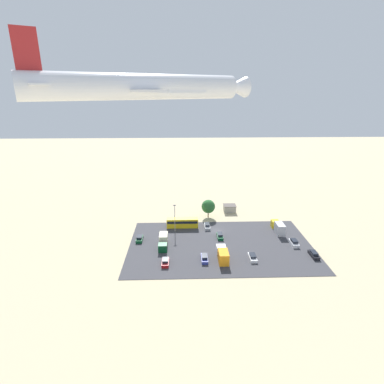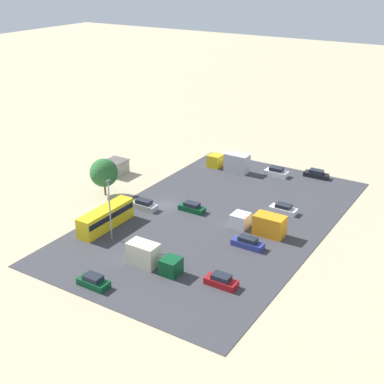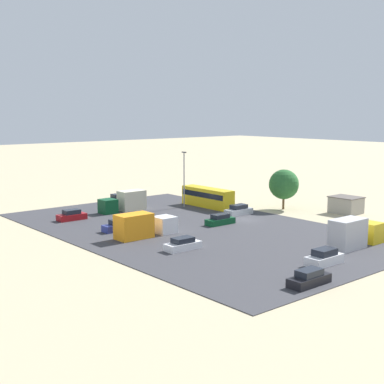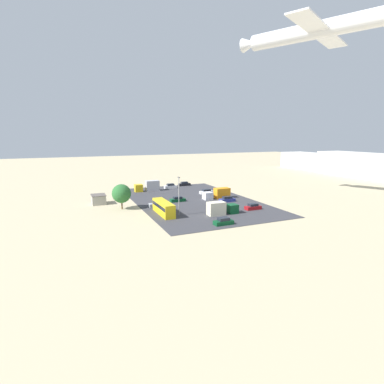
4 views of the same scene
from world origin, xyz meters
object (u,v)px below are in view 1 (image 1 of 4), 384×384
Objects in this scene: parked_truck_0 at (278,227)px; parked_car_7 at (140,239)px; parked_car_2 at (253,257)px; parked_truck_2 at (163,241)px; parked_car_0 at (220,236)px; shed_building at (230,208)px; bus at (182,222)px; parked_car_1 at (294,243)px; parked_truck_1 at (223,255)px; airplane at (150,87)px; parked_car_4 at (314,254)px; parked_car_5 at (204,258)px; parked_car_6 at (165,262)px; parked_car_3 at (207,226)px.

parked_car_7 is at bearing -174.28° from parked_truck_0.
parked_truck_2 is at bearing -18.36° from parked_car_2.
parked_car_0 is 14.69m from parked_car_2.
parked_car_7 is (32.10, -11.62, 0.04)m from parked_car_2.
shed_building is 22.11m from bus.
parked_truck_1 is at bearing -161.74° from parked_car_1.
parked_car_7 is (13.08, 9.08, -1.05)m from bus.
bus is at bearing 145.54° from parked_car_0.
parked_truck_0 is at bearing 105.58° from airplane.
parked_car_4 is (-24.59, 11.88, 0.00)m from parked_car_0.
bus is 35.63m from parked_car_1.
shed_building is 0.99× the size of parked_car_5.
parked_car_7 is (49.32, -10.80, 0.02)m from parked_car_4.
parked_car_1 is at bearing -152.06° from parked_car_2.
parked_car_6 is 0.54× the size of parked_truck_2.
parked_car_7 is 0.50× the size of parked_truck_0.
parked_car_5 is 48.05m from airplane.
parked_truck_2 is (-7.46, 3.44, 0.80)m from parked_car_7.
airplane reaches higher than bus.
parked_car_1 is 15.89m from parked_car_2.
parked_car_5 is at bearing 15.81° from bus.
airplane reaches higher than parked_car_4.
shed_building is 0.55× the size of parked_truck_1.
parked_car_5 is 0.61× the size of parked_truck_2.
parked_car_1 reaches higher than parked_car_3.
parked_car_2 is at bearing -59.88° from parked_car_0.
parked_truck_2 is at bearing 153.97° from parked_truck_1.
parked_car_2 is at bearing -179.15° from parked_car_5.
parked_truck_0 reaches higher than parked_car_5.
parked_truck_2 reaches higher than parked_car_5.
parked_car_7 is (19.00, -11.81, -0.01)m from parked_car_5.
shed_building is 0.55× the size of parked_truck_0.
parked_car_2 is 0.53× the size of parked_truck_1.
shed_building reaches higher than parked_car_5.
parked_car_4 is at bearing -34.09° from parked_car_3.
bus reaches higher than parked_car_6.
parked_car_4 reaches higher than parked_car_0.
parked_car_4 is (-17.22, -0.82, 0.02)m from parked_car_2.
parked_truck_0 is at bearing 126.47° from shed_building.
airplane is at bearing 36.08° from parked_car_2.
parked_truck_1 is at bearing 7.00° from parked_car_6.
bus is 2.27× the size of parked_car_3.
parked_truck_2 is at bearing -24.20° from bus.
parked_car_4 is at bearing -70.80° from parked_truck_0.
parked_car_6 reaches higher than parked_car_0.
parked_car_0 reaches higher than parked_car_2.
shed_building is at bearing -109.33° from parked_car_5.
parked_car_6 is (40.76, 2.59, 0.02)m from parked_car_4.
shed_building is at bearing 55.60° from parked_car_3.
parked_truck_0 is 65.04m from airplane.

